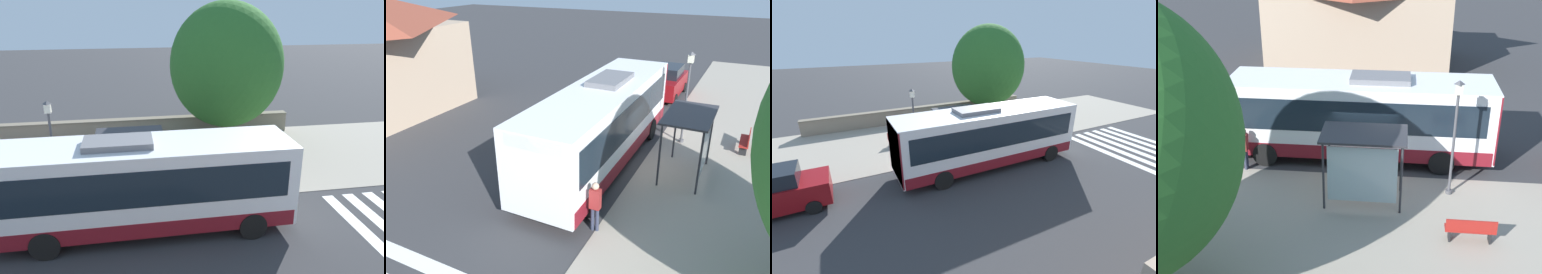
# 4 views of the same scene
# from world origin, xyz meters

# --- Properties ---
(ground_plane) EXTENTS (120.00, 120.00, 0.00)m
(ground_plane) POSITION_xyz_m (0.00, 0.00, 0.00)
(ground_plane) COLOR #353538
(ground_plane) RESTS_ON ground
(sidewalk_plaza) EXTENTS (9.00, 44.00, 0.02)m
(sidewalk_plaza) POSITION_xyz_m (-4.50, 0.00, 0.01)
(sidewalk_plaza) COLOR #9E9384
(sidewalk_plaza) RESTS_ON ground
(stone_wall) EXTENTS (0.60, 20.00, 1.25)m
(stone_wall) POSITION_xyz_m (-8.55, 0.00, 0.63)
(stone_wall) COLOR gray
(stone_wall) RESTS_ON ground
(bus) EXTENTS (2.77, 10.66, 3.58)m
(bus) POSITION_xyz_m (1.67, 0.29, 1.86)
(bus) COLOR white
(bus) RESTS_ON ground
(bus_shelter) EXTENTS (1.76, 2.92, 2.64)m
(bus_shelter) POSITION_xyz_m (-1.93, -0.12, 2.18)
(bus_shelter) COLOR #2D2D33
(bus_shelter) RESTS_ON ground
(pedestrian) EXTENTS (0.34, 0.23, 1.76)m
(pedestrian) POSITION_xyz_m (0.04, 4.73, 1.04)
(pedestrian) COLOR #2D3347
(pedestrian) RESTS_ON ground
(bench) EXTENTS (0.40, 1.56, 0.88)m
(bench) POSITION_xyz_m (-3.86, -3.61, 0.47)
(bench) COLOR maroon
(bench) RESTS_ON ground
(street_lamp_near) EXTENTS (0.28, 0.28, 4.38)m
(street_lamp_near) POSITION_xyz_m (-1.04, -3.21, 2.59)
(street_lamp_near) COLOR #4C4C51
(street_lamp_near) RESTS_ON ground
(shade_tree) EXTENTS (6.50, 6.50, 8.17)m
(shade_tree) POSITION_xyz_m (-7.14, 5.56, 4.59)
(shade_tree) COLOR brown
(shade_tree) RESTS_ON ground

